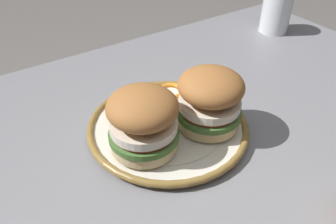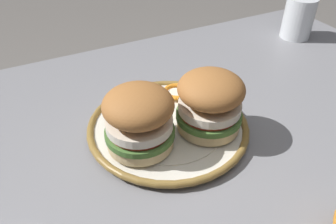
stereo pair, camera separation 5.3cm
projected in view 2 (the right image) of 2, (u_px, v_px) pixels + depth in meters
name	position (u px, v px, depth m)	size (l,w,h in m)	color
dining_table	(196.00, 188.00, 0.63)	(1.15, 0.81, 0.74)	gray
dinner_plate	(168.00, 126.00, 0.58)	(0.28, 0.28, 0.02)	silver
sandwich_half_left	(210.00, 101.00, 0.53)	(0.12, 0.12, 0.10)	beige
sandwich_half_right	(139.00, 118.00, 0.50)	(0.13, 0.13, 0.10)	beige
orange_peel_curled	(177.00, 92.00, 0.64)	(0.07, 0.07, 0.01)	orange
orange_peel_strip_long	(125.00, 107.00, 0.60)	(0.06, 0.04, 0.01)	orange
drinking_glass	(298.00, 20.00, 0.86)	(0.08, 0.08, 0.10)	white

